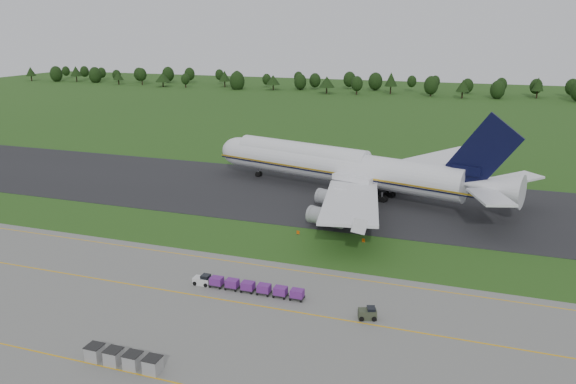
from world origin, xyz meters
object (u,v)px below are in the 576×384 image
at_px(baggage_train, 246,286).
at_px(aircraft, 344,167).
at_px(edge_markers, 330,236).
at_px(utility_cart, 367,314).
at_px(uld_row, 123,359).

bearing_deg(baggage_train, aircraft, 88.69).
bearing_deg(edge_markers, aircraft, 99.08).
xyz_separation_m(utility_cart, uld_row, (-22.62, -18.43, 0.26)).
distance_m(utility_cart, edge_markers, 27.93).
height_order(aircraft, uld_row, aircraft).
relative_size(baggage_train, utility_cart, 6.43).
relative_size(baggage_train, uld_row, 1.81).
relative_size(aircraft, baggage_train, 4.42).
xyz_separation_m(aircraft, uld_row, (-6.63, -71.96, -4.81)).
height_order(utility_cart, uld_row, uld_row).
height_order(uld_row, edge_markers, uld_row).
bearing_deg(utility_cart, baggage_train, 173.30).
height_order(baggage_train, utility_cart, baggage_train).
bearing_deg(uld_row, utility_cart, 39.17).
bearing_deg(uld_row, baggage_train, 75.08).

